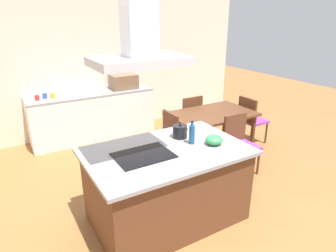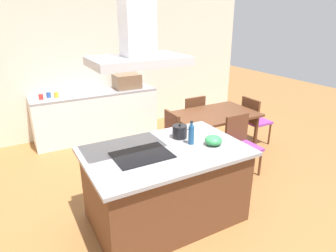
{
  "view_description": "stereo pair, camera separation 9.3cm",
  "coord_description": "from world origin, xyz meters",
  "px_view_note": "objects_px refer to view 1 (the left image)",
  "views": [
    {
      "loc": [
        -1.49,
        -2.54,
        2.31
      ],
      "look_at": [
        0.25,
        0.4,
        1.0
      ],
      "focal_mm": 31.65,
      "sensor_mm": 36.0,
      "label": 1
    },
    {
      "loc": [
        -1.41,
        -2.59,
        2.31
      ],
      "look_at": [
        0.25,
        0.4,
        1.0
      ],
      "focal_mm": 31.65,
      "sensor_mm": 36.0,
      "label": 2
    }
  ],
  "objects_px": {
    "coffee_mug_blue": "(45,96)",
    "chair_facing_island": "(239,140)",
    "cooktop": "(143,155)",
    "chair_at_right_end": "(250,117)",
    "tea_kettle": "(180,131)",
    "chair_facing_back_wall": "(189,116)",
    "countertop_microwave": "(124,81)",
    "dining_table": "(212,118)",
    "coffee_mug_yellow": "(53,96)",
    "chair_at_left_end": "(165,137)",
    "olive_oil_bottle": "(192,134)",
    "coffee_mug_red": "(37,98)",
    "mixing_bowl": "(214,140)",
    "range_hood": "(139,37)"
  },
  "relations": [
    {
      "from": "coffee_mug_blue",
      "to": "chair_at_right_end",
      "type": "bearing_deg",
      "value": -29.23
    },
    {
      "from": "tea_kettle",
      "to": "coffee_mug_red",
      "type": "distance_m",
      "value": 2.9
    },
    {
      "from": "tea_kettle",
      "to": "chair_facing_back_wall",
      "type": "distance_m",
      "value": 2.03
    },
    {
      "from": "coffee_mug_blue",
      "to": "countertop_microwave",
      "type": "bearing_deg",
      "value": -1.37
    },
    {
      "from": "tea_kettle",
      "to": "coffee_mug_red",
      "type": "relative_size",
      "value": 2.53
    },
    {
      "from": "chair_facing_back_wall",
      "to": "dining_table",
      "type": "bearing_deg",
      "value": -90.0
    },
    {
      "from": "coffee_mug_blue",
      "to": "coffee_mug_yellow",
      "type": "distance_m",
      "value": 0.14
    },
    {
      "from": "coffee_mug_blue",
      "to": "chair_facing_island",
      "type": "xyz_separation_m",
      "value": [
        2.31,
        -2.47,
        -0.44
      ]
    },
    {
      "from": "olive_oil_bottle",
      "to": "mixing_bowl",
      "type": "height_order",
      "value": "olive_oil_bottle"
    },
    {
      "from": "coffee_mug_yellow",
      "to": "dining_table",
      "type": "xyz_separation_m",
      "value": [
        2.19,
        -1.74,
        -0.28
      ]
    },
    {
      "from": "chair_at_left_end",
      "to": "tea_kettle",
      "type": "bearing_deg",
      "value": -108.6
    },
    {
      "from": "countertop_microwave",
      "to": "coffee_mug_red",
      "type": "relative_size",
      "value": 5.56
    },
    {
      "from": "tea_kettle",
      "to": "olive_oil_bottle",
      "type": "bearing_deg",
      "value": -85.38
    },
    {
      "from": "countertop_microwave",
      "to": "olive_oil_bottle",
      "type": "bearing_deg",
      "value": -97.27
    },
    {
      "from": "coffee_mug_red",
      "to": "coffee_mug_blue",
      "type": "height_order",
      "value": "same"
    },
    {
      "from": "countertop_microwave",
      "to": "dining_table",
      "type": "relative_size",
      "value": 0.36
    },
    {
      "from": "coffee_mug_yellow",
      "to": "chair_at_left_end",
      "type": "distance_m",
      "value": 2.2
    },
    {
      "from": "coffee_mug_yellow",
      "to": "chair_at_right_end",
      "type": "bearing_deg",
      "value": -29.33
    },
    {
      "from": "chair_at_left_end",
      "to": "chair_facing_back_wall",
      "type": "bearing_deg",
      "value": 36.01
    },
    {
      "from": "chair_facing_back_wall",
      "to": "cooktop",
      "type": "bearing_deg",
      "value": -135.64
    },
    {
      "from": "olive_oil_bottle",
      "to": "chair_at_left_end",
      "type": "bearing_deg",
      "value": 75.77
    },
    {
      "from": "coffee_mug_blue",
      "to": "range_hood",
      "type": "height_order",
      "value": "range_hood"
    },
    {
      "from": "cooktop",
      "to": "coffee_mug_blue",
      "type": "height_order",
      "value": "coffee_mug_blue"
    },
    {
      "from": "cooktop",
      "to": "chair_at_right_end",
      "type": "relative_size",
      "value": 0.67
    },
    {
      "from": "tea_kettle",
      "to": "coffee_mug_blue",
      "type": "height_order",
      "value": "tea_kettle"
    },
    {
      "from": "cooktop",
      "to": "chair_at_right_end",
      "type": "bearing_deg",
      "value": 22.13
    },
    {
      "from": "chair_facing_back_wall",
      "to": "range_hood",
      "type": "bearing_deg",
      "value": -135.64
    },
    {
      "from": "countertop_microwave",
      "to": "coffee_mug_red",
      "type": "distance_m",
      "value": 1.62
    },
    {
      "from": "mixing_bowl",
      "to": "coffee_mug_red",
      "type": "distance_m",
      "value": 3.33
    },
    {
      "from": "coffee_mug_blue",
      "to": "chair_facing_island",
      "type": "relative_size",
      "value": 0.1
    },
    {
      "from": "range_hood",
      "to": "coffee_mug_red",
      "type": "bearing_deg",
      "value": 102.48
    },
    {
      "from": "coffee_mug_red",
      "to": "dining_table",
      "type": "height_order",
      "value": "coffee_mug_red"
    },
    {
      "from": "coffee_mug_red",
      "to": "chair_at_right_end",
      "type": "bearing_deg",
      "value": -27.31
    },
    {
      "from": "coffee_mug_blue",
      "to": "chair_at_right_end",
      "type": "xyz_separation_m",
      "value": [
        3.22,
        -1.8,
        -0.44
      ]
    },
    {
      "from": "range_hood",
      "to": "chair_facing_island",
      "type": "bearing_deg",
      "value": 13.79
    },
    {
      "from": "olive_oil_bottle",
      "to": "coffee_mug_red",
      "type": "relative_size",
      "value": 3.07
    },
    {
      "from": "chair_at_right_end",
      "to": "coffee_mug_yellow",
      "type": "bearing_deg",
      "value": 150.67
    },
    {
      "from": "olive_oil_bottle",
      "to": "range_hood",
      "type": "bearing_deg",
      "value": -179.91
    },
    {
      "from": "coffee_mug_yellow",
      "to": "chair_at_left_end",
      "type": "relative_size",
      "value": 0.1
    },
    {
      "from": "coffee_mug_red",
      "to": "coffee_mug_yellow",
      "type": "height_order",
      "value": "same"
    },
    {
      "from": "mixing_bowl",
      "to": "range_hood",
      "type": "xyz_separation_m",
      "value": [
        -0.83,
        0.15,
        1.15
      ]
    },
    {
      "from": "coffee_mug_red",
      "to": "dining_table",
      "type": "distance_m",
      "value": 3.01
    },
    {
      "from": "cooktop",
      "to": "dining_table",
      "type": "xyz_separation_m",
      "value": [
        1.82,
        1.11,
        -0.24
      ]
    },
    {
      "from": "tea_kettle",
      "to": "olive_oil_bottle",
      "type": "height_order",
      "value": "olive_oil_bottle"
    },
    {
      "from": "coffee_mug_yellow",
      "to": "chair_facing_back_wall",
      "type": "relative_size",
      "value": 0.1
    },
    {
      "from": "tea_kettle",
      "to": "chair_facing_island",
      "type": "height_order",
      "value": "tea_kettle"
    },
    {
      "from": "dining_table",
      "to": "chair_facing_island",
      "type": "xyz_separation_m",
      "value": [
        0.0,
        -0.67,
        -0.16
      ]
    },
    {
      "from": "cooktop",
      "to": "chair_facing_back_wall",
      "type": "bearing_deg",
      "value": 44.36
    },
    {
      "from": "countertop_microwave",
      "to": "chair_at_right_end",
      "type": "xyz_separation_m",
      "value": [
        1.74,
        -1.77,
        -0.53
      ]
    },
    {
      "from": "countertop_microwave",
      "to": "chair_facing_back_wall",
      "type": "bearing_deg",
      "value": -53.07
    }
  ]
}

